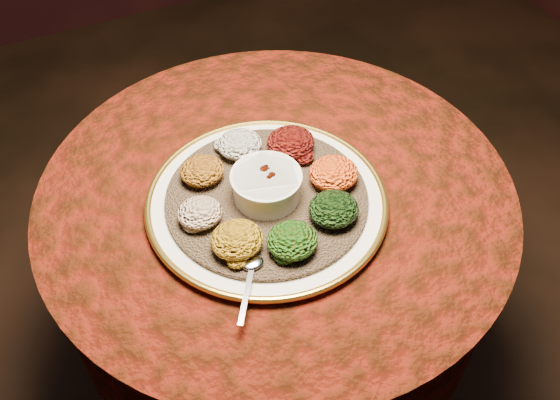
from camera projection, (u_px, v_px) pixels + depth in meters
name	position (u px, v px, depth m)	size (l,w,h in m)	color
table	(276.00, 244.00, 1.38)	(0.96, 0.96, 0.73)	black
platter	(267.00, 202.00, 1.21)	(0.54, 0.54, 0.02)	silver
injera	(267.00, 198.00, 1.20)	(0.39, 0.39, 0.01)	brown
stew_bowl	(266.00, 184.00, 1.17)	(0.14, 0.14, 0.06)	silver
spoon	(252.00, 268.00, 1.07)	(0.09, 0.12, 0.01)	silver
portion_ayib	(240.00, 144.00, 1.26)	(0.09, 0.09, 0.04)	beige
portion_kitfo	(291.00, 143.00, 1.26)	(0.10, 0.09, 0.05)	black
portion_tikil	(334.00, 173.00, 1.20)	(0.10, 0.09, 0.05)	#BF830F
portion_gomen	(334.00, 209.00, 1.14)	(0.09, 0.09, 0.05)	black
portion_mixveg	(292.00, 240.00, 1.09)	(0.09, 0.09, 0.04)	#8E2909
portion_kik	(237.00, 240.00, 1.09)	(0.09, 0.09, 0.05)	#B87C10
portion_timatim	(200.00, 213.00, 1.14)	(0.08, 0.08, 0.04)	maroon
portion_shiro	(202.00, 171.00, 1.21)	(0.09, 0.08, 0.04)	#8F5011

